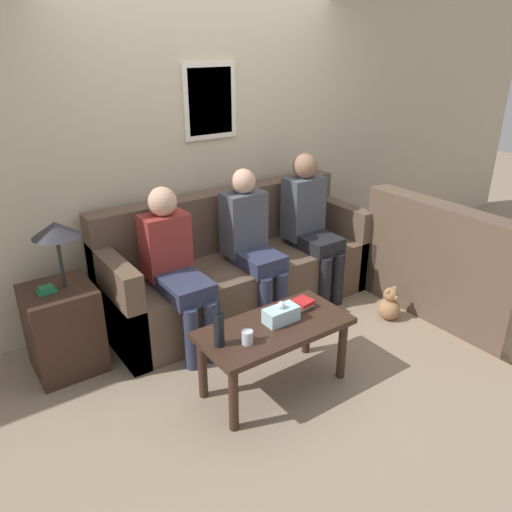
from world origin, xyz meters
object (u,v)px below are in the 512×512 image
object	(u,v)px
coffee_table	(275,336)
person_middle	(251,239)
couch_main	(238,269)
person_left	(175,264)
teddy_bear	(390,305)
wine_bottle	(219,328)
person_right	(310,221)
couch_side	(461,274)
drinking_glass	(247,337)

from	to	relation	value
coffee_table	person_middle	distance (m)	1.04
person_middle	couch_main	bearing A→B (deg)	93.53
person_left	teddy_bear	world-z (taller)	person_left
wine_bottle	person_left	xyz separation A→B (m)	(0.14, 0.85, 0.07)
person_right	person_left	bearing A→B (deg)	-177.92
couch_side	person_middle	size ratio (longest dim) A/B	1.24
drinking_glass	teddy_bear	xyz separation A→B (m)	(1.59, 0.22, -0.40)
couch_main	couch_side	distance (m)	1.88
wine_bottle	person_middle	bearing A→B (deg)	46.24
person_middle	teddy_bear	world-z (taller)	person_middle
couch_side	couch_main	bearing A→B (deg)	51.39
couch_main	person_right	xyz separation A→B (m)	(0.65, -0.17, 0.36)
couch_side	person_left	bearing A→B (deg)	66.29
drinking_glass	person_right	distance (m)	1.66
teddy_bear	person_left	bearing A→B (deg)	156.09
teddy_bear	coffee_table	bearing A→B (deg)	-173.47
drinking_glass	teddy_bear	distance (m)	1.65
person_left	person_right	world-z (taller)	person_right
person_left	couch_side	bearing A→B (deg)	-23.71
coffee_table	person_right	xyz separation A→B (m)	(1.07, 0.91, 0.30)
wine_bottle	teddy_bear	xyz separation A→B (m)	(1.73, 0.14, -0.47)
person_left	person_middle	xyz separation A→B (m)	(0.71, 0.04, 0.01)
drinking_glass	person_left	distance (m)	0.94
person_left	person_middle	world-z (taller)	person_middle
couch_side	coffee_table	bearing A→B (deg)	87.21
coffee_table	person_right	bearing A→B (deg)	40.12
drinking_glass	teddy_bear	bearing A→B (deg)	7.92
couch_side	teddy_bear	world-z (taller)	couch_side
couch_side	wine_bottle	distance (m)	2.32
drinking_glass	person_right	bearing A→B (deg)	36.12
coffee_table	person_middle	bearing A→B (deg)	63.91
couch_side	teddy_bear	distance (m)	0.66
couch_side	drinking_glass	xyz separation A→B (m)	(-2.16, 0.02, 0.17)
coffee_table	person_middle	size ratio (longest dim) A/B	0.81
person_middle	person_left	bearing A→B (deg)	-176.82
coffee_table	couch_main	bearing A→B (deg)	68.41
wine_bottle	person_middle	size ratio (longest dim) A/B	0.25
couch_main	person_middle	distance (m)	0.38
couch_main	wine_bottle	size ratio (longest dim) A/B	7.59
coffee_table	drinking_glass	distance (m)	0.30
drinking_glass	wine_bottle	bearing A→B (deg)	151.40
person_right	couch_main	bearing A→B (deg)	164.92
wine_bottle	person_middle	xyz separation A→B (m)	(0.85, 0.88, 0.08)
drinking_glass	coffee_table	bearing A→B (deg)	14.83
couch_main	person_left	bearing A→B (deg)	-162.19
couch_side	teddy_bear	xyz separation A→B (m)	(-0.57, 0.24, -0.22)
couch_main	person_right	world-z (taller)	person_right
drinking_glass	teddy_bear	world-z (taller)	drinking_glass
drinking_glass	person_right	xyz separation A→B (m)	(1.34, 0.97, 0.18)
coffee_table	person_right	world-z (taller)	person_right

